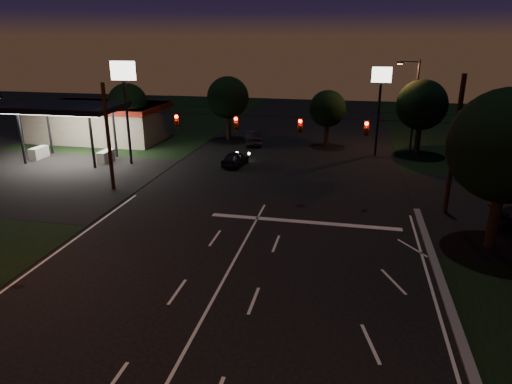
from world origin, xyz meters
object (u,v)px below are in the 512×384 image
(utility_pole_right, at_px, (445,213))
(tree_right_near, at_px, (507,147))
(car_oncoming_a, at_px, (235,159))
(car_oncoming_b, at_px, (252,137))

(utility_pole_right, xyz_separation_m, tree_right_near, (1.53, -4.83, 5.68))
(utility_pole_right, distance_m, tree_right_near, 7.61)
(tree_right_near, distance_m, car_oncoming_a, 22.95)
(car_oncoming_a, bearing_deg, car_oncoming_b, -80.48)
(car_oncoming_a, bearing_deg, tree_right_near, 151.26)
(tree_right_near, xyz_separation_m, car_oncoming_b, (-18.36, 21.97, -4.93))
(utility_pole_right, height_order, car_oncoming_b, utility_pole_right)
(tree_right_near, bearing_deg, utility_pole_right, 107.53)
(tree_right_near, bearing_deg, car_oncoming_a, 143.73)
(utility_pole_right, relative_size, car_oncoming_a, 2.34)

